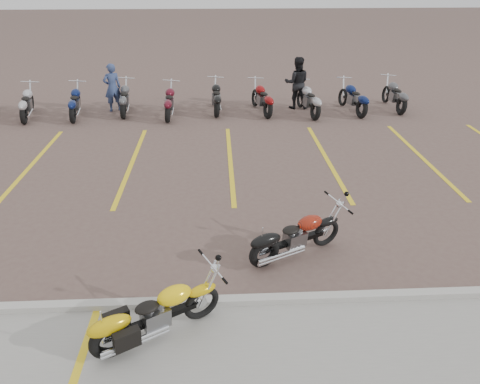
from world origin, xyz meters
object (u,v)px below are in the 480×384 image
at_px(flame_cruiser, 293,238).
at_px(person_b, 297,83).
at_px(yellow_cruiser, 153,315).
at_px(person_a, 112,88).

xyz_separation_m(flame_cruiser, person_b, (1.62, 9.79, 0.53)).
xyz_separation_m(yellow_cruiser, person_a, (-2.77, 11.74, 0.45)).
height_order(yellow_cruiser, flame_cruiser, yellow_cruiser).
distance_m(yellow_cruiser, flame_cruiser, 3.05).
xyz_separation_m(flame_cruiser, person_a, (-5.09, 9.75, 0.46)).
bearing_deg(person_b, yellow_cruiser, 76.30).
relative_size(yellow_cruiser, flame_cruiser, 0.99).
height_order(yellow_cruiser, person_a, person_a).
distance_m(flame_cruiser, person_b, 9.94).
relative_size(yellow_cruiser, person_b, 0.97).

